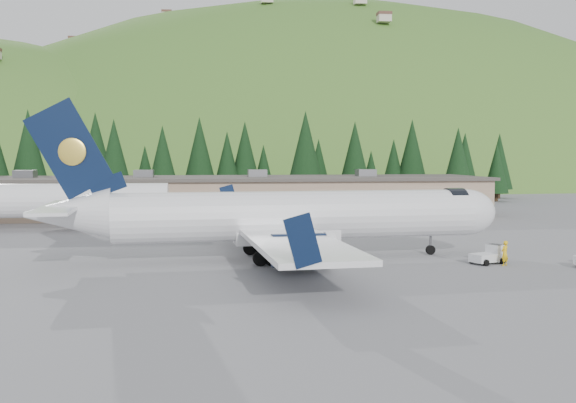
# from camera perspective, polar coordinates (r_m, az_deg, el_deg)

# --- Properties ---
(ground) EXTENTS (600.00, 600.00, 0.00)m
(ground) POSITION_cam_1_polar(r_m,az_deg,el_deg) (49.39, 0.91, -5.12)
(ground) COLOR slate
(airliner) EXTENTS (36.16, 33.93, 12.00)m
(airliner) POSITION_cam_1_polar(r_m,az_deg,el_deg) (48.77, -0.30, -1.45)
(airliner) COLOR white
(airliner) RESTS_ON ground
(second_airliner) EXTENTS (27.50, 11.00, 10.05)m
(second_airliner) POSITION_cam_1_polar(r_m,az_deg,el_deg) (72.61, -21.65, 0.16)
(second_airliner) COLOR white
(second_airliner) RESTS_ON ground
(baggage_tug_a) EXTENTS (2.86, 2.29, 1.37)m
(baggage_tug_a) POSITION_cam_1_polar(r_m,az_deg,el_deg) (49.46, 17.48, -4.57)
(baggage_tug_a) COLOR silver
(baggage_tug_a) RESTS_ON ground
(terminal_building) EXTENTS (71.00, 17.00, 6.10)m
(terminal_building) POSITION_cam_1_polar(r_m,az_deg,el_deg) (86.42, -6.06, 0.53)
(terminal_building) COLOR #977A60
(terminal_building) RESTS_ON ground
(ramp_worker) EXTENTS (0.79, 0.71, 1.81)m
(ramp_worker) POSITION_cam_1_polar(r_m,az_deg,el_deg) (48.75, 18.71, -4.37)
(ramp_worker) COLOR yellow
(ramp_worker) RESTS_ON ground
(tree_line) EXTENTS (112.10, 18.10, 14.29)m
(tree_line) POSITION_cam_1_polar(r_m,az_deg,el_deg) (110.06, -7.60, 3.84)
(tree_line) COLOR black
(tree_line) RESTS_ON ground
(hills) EXTENTS (614.00, 330.00, 300.00)m
(hills) POSITION_cam_1_polar(r_m,az_deg,el_deg) (277.86, 5.73, -15.06)
(hills) COLOR #316220
(hills) RESTS_ON ground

